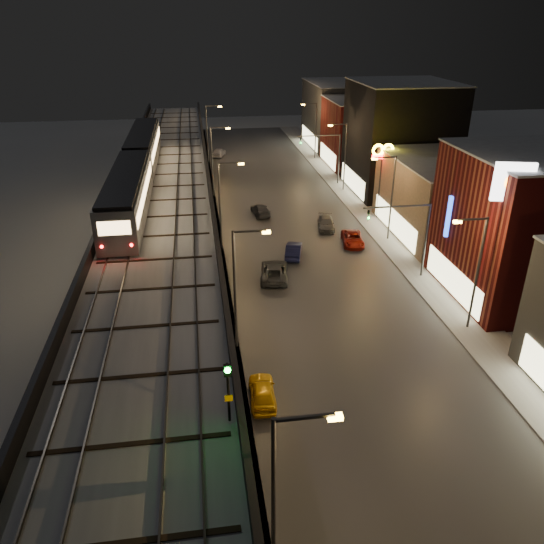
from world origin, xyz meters
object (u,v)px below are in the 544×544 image
car_taxi (262,392)px  car_far_white (219,153)px  car_mid_dark (261,210)px  sign_citgo (509,203)px  car_onc_white (326,224)px  subway_train (137,167)px  car_near_white (294,251)px  car_mid_silver (274,272)px  car_onc_dark (353,239)px  rail_signal (228,382)px

car_taxi → car_far_white: (0.87, 64.04, 0.03)m
car_mid_dark → sign_citgo: 32.13m
car_onc_white → sign_citgo: 24.79m
sign_citgo → subway_train: bearing=144.0°
car_near_white → car_mid_silver: 5.22m
car_near_white → car_onc_dark: car_near_white is taller
car_taxi → car_mid_dark: size_ratio=0.91×
car_onc_dark → car_taxi: bearing=-108.9°
rail_signal → sign_citgo: sign_citgo is taller
car_far_white → car_onc_white: car_far_white is taller
car_near_white → car_onc_white: car_near_white is taller
subway_train → car_taxi: (8.87, -26.03, -7.69)m
car_near_white → car_onc_white: size_ratio=0.95×
car_near_white → car_mid_dark: size_ratio=0.96×
car_near_white → car_onc_white: (4.95, 6.95, -0.05)m
car_mid_silver → sign_citgo: (14.89, -10.33, 9.19)m
car_near_white → subway_train: bearing=-3.3°
car_mid_silver → rail_signal: bearing=86.6°
car_onc_white → subway_train: bearing=-163.8°
car_onc_dark → subway_train: bearing=-177.9°
car_mid_dark → subway_train: bearing=24.8°
rail_signal → car_mid_silver: bearing=77.5°
rail_signal → car_mid_dark: bearing=81.2°
car_mid_dark → car_onc_dark: bearing=122.7°
subway_train → car_onc_white: bearing=6.2°
car_taxi → car_onc_white: car_taxi is taller
car_mid_silver → car_taxi: bearing=88.1°
car_mid_dark → car_onc_dark: size_ratio=0.96×
rail_signal → car_onc_white: (13.29, 37.23, -8.01)m
rail_signal → car_onc_dark: 36.59m
car_onc_dark → sign_citgo: (5.63, -16.98, 9.28)m
car_mid_silver → car_onc_white: size_ratio=1.19×
car_mid_silver → car_far_white: (-2.37, 47.33, -0.02)m
car_far_white → sign_citgo: (17.26, -57.66, 9.22)m
car_near_white → sign_citgo: size_ratio=0.33×
subway_train → car_taxi: 28.55m
car_taxi → car_onc_dark: 26.49m
subway_train → sign_citgo: (27.00, -19.65, 1.55)m
rail_signal → car_near_white: rail_signal is taller
car_taxi → car_onc_dark: car_taxi is taller
car_mid_dark → car_mid_silver: bearing=81.0°
car_mid_silver → car_onc_dark: size_ratio=1.14×
car_mid_dark → car_far_white: size_ratio=1.06×
rail_signal → car_far_white: size_ratio=0.70×
sign_citgo → car_onc_white: bearing=108.6°
rail_signal → car_far_white: rail_signal is taller
subway_train → car_onc_dark: size_ratio=7.81×
subway_train → car_taxi: bearing=-71.2°
rail_signal → subway_train: bearing=100.3°
car_far_white → car_mid_silver: bearing=110.8°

